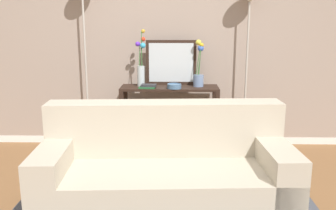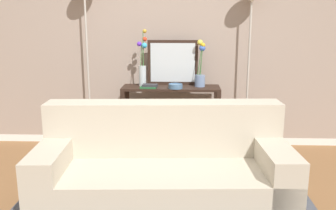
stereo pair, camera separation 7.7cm
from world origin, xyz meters
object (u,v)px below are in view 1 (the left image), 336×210
Objects in this scene: wall_mirror at (171,63)px; vase_tall_flowers at (141,66)px; floor_lamp_right at (248,29)px; book_row_under_console at (144,147)px; fruit_bowl at (174,86)px; vase_short_flowers at (199,71)px; book_stack at (148,86)px; console_table at (170,108)px; floor_lamp_left at (84,22)px; couch at (165,175)px.

wall_mirror is 0.37m from vase_tall_flowers.
floor_lamp_right is 5.83× the size of book_row_under_console.
wall_mirror is at bearing 98.62° from fruit_bowl.
floor_lamp_right is at bearing -2.68° from wall_mirror.
wall_mirror is 0.91× the size of vase_tall_flowers.
vase_short_flowers is at bearing -19.68° from wall_mirror.
vase_short_flowers reaches higher than book_stack.
floor_lamp_left is at bearing 173.77° from console_table.
wall_mirror is at bearing 2.35° from floor_lamp_left.
fruit_bowl is at bearing -152.70° from vase_short_flowers.
wall_mirror is at bearing 43.27° from book_stack.
floor_lamp_left reaches higher than wall_mirror.
couch reaches higher than book_row_under_console.
floor_lamp_right is 0.75m from vase_short_flowers.
vase_short_flowers is 0.36m from fruit_bowl.
fruit_bowl is at bearing -165.36° from floor_lamp_right.
floor_lamp_left is 1.64m from book_row_under_console.
console_table is at bearing -174.25° from vase_short_flowers.
fruit_bowl reaches higher than console_table.
floor_lamp_right reaches higher than wall_mirror.
book_stack reaches higher than console_table.
couch is 6.41× the size of book_row_under_console.
vase_tall_flowers is 0.68m from vase_short_flowers.
fruit_bowl is at bearing 87.22° from couch.
console_table is 7.07× the size of fruit_bowl.
couch is 1.67m from vase_tall_flowers.
wall_mirror is (1.02, 0.04, -0.47)m from floor_lamp_left.
floor_lamp_left reaches higher than fruit_bowl.
fruit_bowl reaches higher than book_row_under_console.
book_row_under_console is (-0.31, -0.00, -0.49)m from console_table.
floor_lamp_left is at bearing -177.65° from wall_mirror.
console_table is 1.90× the size of wall_mirror.
vase_tall_flowers reaches higher than book_row_under_console.
book_row_under_console is at bearing -56.61° from vase_tall_flowers.
vase_tall_flowers reaches higher than book_stack.
vase_tall_flowers is 0.98m from book_row_under_console.
floor_lamp_left is at bearing 122.78° from couch.
wall_mirror reaches higher than console_table.
couch reaches higher than console_table.
vase_short_flowers is at bearing 3.03° from book_row_under_console.
book_row_under_console is at bearing -155.01° from wall_mirror.
wall_mirror reaches higher than fruit_bowl.
book_row_under_console is (-0.33, -0.15, -1.01)m from wall_mirror.
couch is 1.10× the size of floor_lamp_right.
couch is 1.49m from book_row_under_console.
floor_lamp_right is 9.22× the size of book_stack.
book_stack is (0.09, -0.13, -0.21)m from vase_tall_flowers.
couch is at bearing -77.53° from vase_tall_flowers.
floor_lamp_left is 1.12m from wall_mirror.
floor_lamp_right is 3.43× the size of vase_short_flowers.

